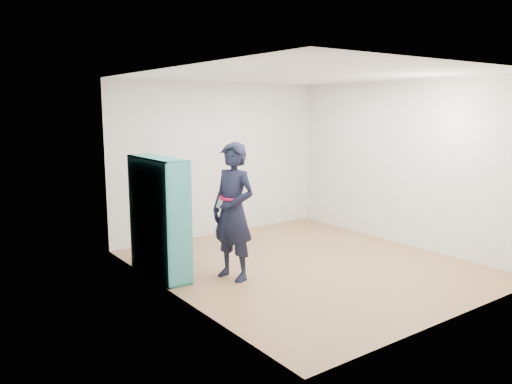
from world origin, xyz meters
TOP-DOWN VIEW (x-y plane):
  - floor at (0.00, 0.00)m, footprint 4.50×4.50m
  - ceiling at (0.00, 0.00)m, footprint 4.50×4.50m
  - wall_left at (-2.00, 0.00)m, footprint 0.02×4.50m
  - wall_right at (2.00, 0.00)m, footprint 0.02×4.50m
  - wall_back at (0.00, 2.25)m, footprint 4.00×0.02m
  - wall_front at (0.00, -2.25)m, footprint 4.00×0.02m
  - bookshelf at (-1.85, 0.80)m, footprint 0.34×1.16m
  - person at (-1.12, 0.13)m, footprint 0.57×0.72m
  - smartphone at (-1.29, 0.17)m, footprint 0.06×0.10m

SIDE VIEW (x-z plane):
  - floor at x=0.00m, z-range 0.00..0.00m
  - bookshelf at x=-1.85m, z-range -0.02..1.53m
  - person at x=-1.12m, z-range 0.00..1.75m
  - smartphone at x=-1.29m, z-range 0.92..1.06m
  - wall_left at x=-2.00m, z-range 0.00..2.60m
  - wall_right at x=2.00m, z-range 0.00..2.60m
  - wall_back at x=0.00m, z-range 0.00..2.60m
  - wall_front at x=0.00m, z-range 0.00..2.60m
  - ceiling at x=0.00m, z-range 2.60..2.60m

